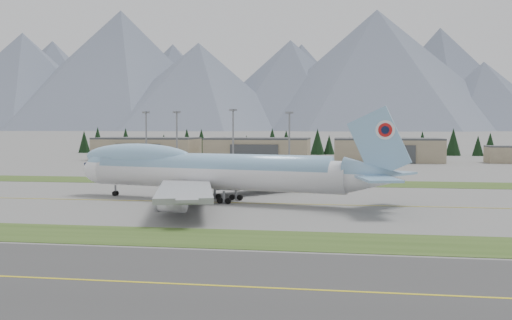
% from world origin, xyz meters
% --- Properties ---
extents(ground, '(7000.00, 7000.00, 0.00)m').
position_xyz_m(ground, '(0.00, 0.00, 0.00)').
color(ground, slate).
rests_on(ground, ground).
extents(grass_strip_near, '(400.00, 14.00, 0.08)m').
position_xyz_m(grass_strip_near, '(0.00, -38.00, 0.00)').
color(grass_strip_near, '#324B1A').
rests_on(grass_strip_near, ground).
extents(grass_strip_far, '(400.00, 18.00, 0.08)m').
position_xyz_m(grass_strip_far, '(0.00, 45.00, 0.00)').
color(grass_strip_far, '#324B1A').
rests_on(grass_strip_far, ground).
extents(asphalt_taxiway, '(400.00, 32.00, 0.04)m').
position_xyz_m(asphalt_taxiway, '(0.00, -62.00, 0.00)').
color(asphalt_taxiway, '#343434').
rests_on(asphalt_taxiway, ground).
extents(taxiway_line_main, '(400.00, 0.40, 0.02)m').
position_xyz_m(taxiway_line_main, '(0.00, 0.00, 0.00)').
color(taxiway_line_main, gold).
rests_on(taxiway_line_main, ground).
extents(taxiway_line_near, '(400.00, 0.40, 0.02)m').
position_xyz_m(taxiway_line_near, '(0.00, -62.00, 0.00)').
color(taxiway_line_near, gold).
rests_on(taxiway_line_near, ground).
extents(boeing_747_freighter, '(76.63, 64.25, 20.12)m').
position_xyz_m(boeing_747_freighter, '(-2.98, 2.35, 6.63)').
color(boeing_747_freighter, white).
rests_on(boeing_747_freighter, ground).
extents(hangar_left, '(48.00, 26.60, 10.80)m').
position_xyz_m(hangar_left, '(-70.00, 149.90, 5.39)').
color(hangar_left, gray).
rests_on(hangar_left, ground).
extents(hangar_center, '(48.00, 26.60, 10.80)m').
position_xyz_m(hangar_center, '(-15.00, 149.90, 5.39)').
color(hangar_center, gray).
rests_on(hangar_center, ground).
extents(hangar_right, '(48.00, 26.60, 10.80)m').
position_xyz_m(hangar_right, '(45.00, 149.90, 5.39)').
color(hangar_right, gray).
rests_on(hangar_right, ground).
extents(control_shed, '(14.00, 12.00, 7.60)m').
position_xyz_m(control_shed, '(95.00, 148.00, 3.80)').
color(control_shed, gray).
rests_on(control_shed, ground).
extents(floodlight_masts, '(64.62, 10.00, 23.22)m').
position_xyz_m(floodlight_masts, '(-28.92, 109.84, 15.76)').
color(floodlight_masts, gray).
rests_on(floodlight_masts, ground).
extents(service_vehicle_a, '(1.94, 4.16, 1.38)m').
position_xyz_m(service_vehicle_a, '(-31.25, 124.92, 0.00)').
color(service_vehicle_a, silver).
rests_on(service_vehicle_a, ground).
extents(service_vehicle_b, '(3.73, 2.68, 1.17)m').
position_xyz_m(service_vehicle_b, '(5.66, 127.56, 0.00)').
color(service_vehicle_b, gold).
rests_on(service_vehicle_b, ground).
extents(service_vehicle_c, '(3.15, 5.02, 1.35)m').
position_xyz_m(service_vehicle_c, '(46.19, 136.43, 0.00)').
color(service_vehicle_c, '#BBBBC0').
rests_on(service_vehicle_c, ground).
extents(conifer_belt, '(271.61, 14.46, 15.91)m').
position_xyz_m(conifer_belt, '(-8.37, 211.63, 6.90)').
color(conifer_belt, black).
rests_on(conifer_belt, ground).
extents(mountain_ridge_front, '(4310.90, 1198.38, 525.29)m').
position_xyz_m(mountain_ridge_front, '(-145.13, 2254.36, 230.60)').
color(mountain_ridge_front, '#4D5767').
rests_on(mountain_ridge_front, ground).
extents(mountain_ridge_rear, '(4492.01, 1028.85, 514.42)m').
position_xyz_m(mountain_ridge_rear, '(173.85, 2900.00, 250.56)').
color(mountain_ridge_rear, '#4D5767').
rests_on(mountain_ridge_rear, ground).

